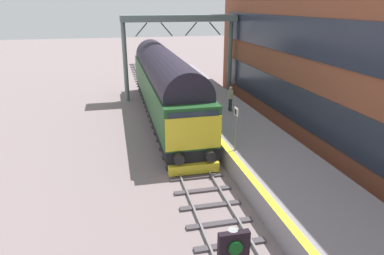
# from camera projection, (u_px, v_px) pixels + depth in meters

# --- Properties ---
(ground_plane) EXTENTS (140.00, 140.00, 0.00)m
(ground_plane) POSITION_uv_depth(u_px,v_px,m) (181.00, 148.00, 19.41)
(ground_plane) COLOR gray
(ground_plane) RESTS_ON ground
(track_main) EXTENTS (2.50, 60.00, 0.15)m
(track_main) POSITION_uv_depth(u_px,v_px,m) (181.00, 147.00, 19.39)
(track_main) COLOR slate
(track_main) RESTS_ON ground
(station_platform) EXTENTS (4.00, 44.00, 1.01)m
(station_platform) POSITION_uv_depth(u_px,v_px,m) (242.00, 135.00, 19.99)
(station_platform) COLOR gray
(station_platform) RESTS_ON ground
(station_building) EXTENTS (5.40, 33.48, 11.44)m
(station_building) POSITION_uv_depth(u_px,v_px,m) (381.00, 45.00, 17.03)
(station_building) COLOR brown
(station_building) RESTS_ON ground
(diesel_locomotive) EXTENTS (2.74, 18.32, 4.68)m
(diesel_locomotive) POSITION_uv_depth(u_px,v_px,m) (164.00, 83.00, 23.92)
(diesel_locomotive) COLOR black
(diesel_locomotive) RESTS_ON ground
(platform_number_sign) EXTENTS (0.10, 0.44, 2.11)m
(platform_number_sign) POSITION_uv_depth(u_px,v_px,m) (236.00, 123.00, 16.13)
(platform_number_sign) COLOR slate
(platform_number_sign) RESTS_ON station_platform
(waiting_passenger) EXTENTS (0.41, 0.50, 1.64)m
(waiting_passenger) POSITION_uv_depth(u_px,v_px,m) (231.00, 96.00, 22.37)
(waiting_passenger) COLOR #26333B
(waiting_passenger) RESTS_ON station_platform
(overhead_footbridge) EXTENTS (9.30, 2.00, 6.81)m
(overhead_footbridge) POSITION_uv_depth(u_px,v_px,m) (179.00, 25.00, 27.91)
(overhead_footbridge) COLOR slate
(overhead_footbridge) RESTS_ON ground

